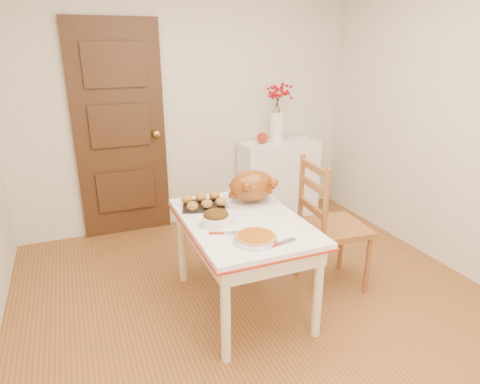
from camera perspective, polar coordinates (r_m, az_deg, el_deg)
name	(u,v)px	position (r m, az deg, el deg)	size (l,w,h in m)	color
floor	(276,325)	(3.01, 4.92, -17.73)	(3.50, 4.00, 0.00)	brown
wall_back	(189,105)	(4.30, -6.99, 11.81)	(3.50, 0.00, 2.50)	silver
door_back	(120,132)	(4.18, -16.10, 7.91)	(0.85, 0.06, 2.06)	#392012
sideboard	(278,179)	(4.62, 5.26, 1.82)	(0.84, 0.37, 0.84)	white
kitchen_table	(243,263)	(3.02, 0.37, -9.73)	(0.79, 1.15, 0.69)	white
chair_oak	(334,224)	(3.27, 12.80, -4.36)	(0.46, 0.46, 1.04)	brown
berry_vase	(277,111)	(4.43, 5.12, 10.94)	(0.34, 0.34, 0.65)	white
apple	(262,138)	(4.41, 3.07, 7.42)	(0.12, 0.12, 0.12)	#A22311
turkey_platter	(252,188)	(3.09, 1.65, 0.60)	(0.40, 0.32, 0.26)	maroon
pumpkin_pie	(256,237)	(2.54, 2.15, -6.21)	(0.26, 0.26, 0.05)	#994B0A
stuffing_dish	(216,218)	(2.76, -3.30, -3.54)	(0.25, 0.20, 0.10)	#58350F
rolls_tray	(204,202)	(3.07, -4.98, -1.34)	(0.31, 0.24, 0.08)	#A86C31
pie_server	(281,243)	(2.53, 5.59, -7.00)	(0.23, 0.07, 0.01)	silver
carving_knife	(230,233)	(2.65, -1.44, -5.60)	(0.26, 0.06, 0.01)	silver
drinking_glass	(232,191)	(3.24, -1.06, 0.12)	(0.06, 0.06, 0.10)	white
shaker_pair	(251,189)	(3.32, 1.54, 0.47)	(0.09, 0.04, 0.09)	white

